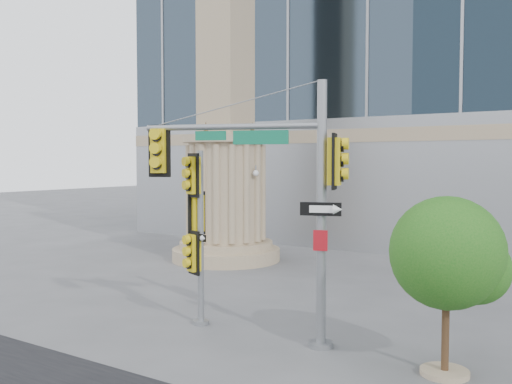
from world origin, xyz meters
The scene contains 5 objects.
ground centered at (0.00, 0.00, 0.00)m, with size 120.00×120.00×0.00m, color #545456.
monument centered at (-6.00, 9.00, 5.52)m, with size 4.40×4.40×16.60m.
main_signal_pole centered at (1.23, 1.01, 3.60)m, with size 4.34×1.82×5.81m.
secondary_signal_pole centered at (-1.16, 1.20, 2.54)m, with size 0.74×0.71×4.33m.
street_tree centered at (4.97, 1.22, 2.25)m, with size 2.20×2.15×3.42m.
Camera 1 is at (7.80, -9.67, 4.09)m, focal length 40.00 mm.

